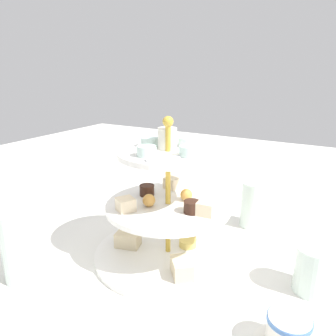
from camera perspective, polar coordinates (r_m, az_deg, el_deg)
The scene contains 7 objects.
ground_plane at distance 0.69m, azimuth 0.00°, elevation -14.85°, with size 2.40×2.40×0.00m, color silver.
tiered_serving_stand at distance 0.65m, azimuth 0.03°, elevation -8.15°, with size 0.29×0.29×0.28m.
water_glass_tall_right at distance 0.65m, azimuth -24.04°, elevation -12.17°, with size 0.07×0.07×0.13m, color silver.
water_glass_short_left at distance 0.62m, azimuth 23.97°, elevation -15.81°, with size 0.06×0.06×0.08m, color silver.
teacup_with_saucer at distance 0.52m, azimuth 20.04°, elevation -25.38°, with size 0.09×0.09×0.05m.
butter_knife_left at distance 0.96m, azimuth -8.29°, elevation -5.47°, with size 0.17×0.01×0.00m, color silver.
water_glass_mid_back at distance 0.81m, azimuth 14.62°, elevation -6.13°, with size 0.06×0.06×0.11m, color silver.
Camera 1 is at (-0.51, -0.29, 0.36)m, focal length 35.20 mm.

